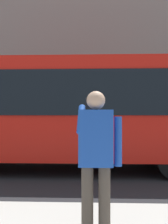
% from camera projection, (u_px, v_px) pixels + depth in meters
% --- Properties ---
extents(ground_plane, '(60.00, 60.00, 0.00)m').
position_uv_depth(ground_plane, '(110.00, 170.00, 8.02)').
color(ground_plane, '#232326').
extents(building_facade_far, '(28.00, 1.55, 12.00)m').
position_uv_depth(building_facade_far, '(104.00, 30.00, 14.86)').
color(building_facade_far, gray).
rests_on(building_facade_far, ground_plane).
extents(red_bus, '(9.05, 2.54, 3.08)m').
position_uv_depth(red_bus, '(58.00, 110.00, 7.98)').
color(red_bus, red).
rests_on(red_bus, ground_plane).
extents(pedestrian_photographer, '(0.53, 0.52, 1.70)m').
position_uv_depth(pedestrian_photographer, '(96.00, 151.00, 3.32)').
color(pedestrian_photographer, '#4C4238').
rests_on(pedestrian_photographer, sidewalk_curb).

